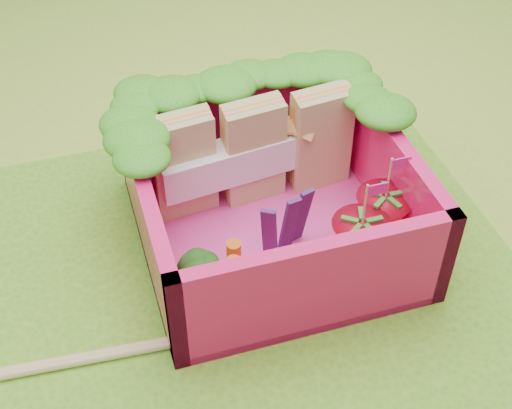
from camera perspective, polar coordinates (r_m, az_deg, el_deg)
The scene contains 13 objects.
ground at distance 3.48m, azimuth 0.20°, elevation -6.95°, with size 14.00×14.00×0.00m, color #A3CB39.
placemat at distance 3.47m, azimuth 0.20°, elevation -6.79°, with size 2.60×2.60×0.03m, color #65AF27.
bento_floor at distance 3.67m, azimuth 1.23°, elevation -2.32°, with size 1.30×1.30×0.05m, color #ED3C9C.
bento_box at distance 3.50m, azimuth 1.29°, elevation 0.57°, with size 1.30×1.30×0.55m.
lettuce_ruffle at distance 3.64m, azimuth -0.94°, elevation 9.17°, with size 1.43×0.76×0.11m.
sandwich_stack at distance 3.69m, azimuth -0.10°, elevation 4.26°, with size 1.08×0.29×0.57m.
broccoli at distance 3.22m, azimuth -4.77°, elevation -5.44°, with size 0.31×0.31×0.26m.
carrot_sticks at distance 3.29m, azimuth -1.76°, elevation -5.27°, with size 0.10×0.16×0.25m.
purple_wedges at distance 3.41m, azimuth 2.48°, elevation -1.61°, with size 0.26×0.12×0.38m.
strawberry_left at distance 3.41m, azimuth 8.27°, elevation -3.20°, with size 0.28×0.28×0.52m.
strawberry_right at distance 3.56m, azimuth 10.07°, elevation -1.07°, with size 0.28×0.28×0.52m.
snap_peas at distance 3.60m, azimuth 8.19°, elevation -2.88°, with size 0.65×0.52×0.05m.
chopsticks at distance 3.29m, azimuth -16.96°, elevation -12.33°, with size 2.26×0.21×0.04m.
Camera 1 is at (-0.67, -2.14, 2.65)m, focal length 50.00 mm.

